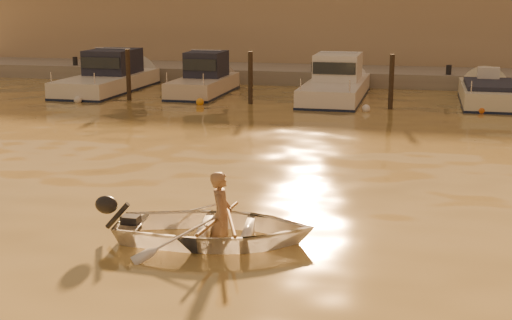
% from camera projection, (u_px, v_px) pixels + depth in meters
% --- Properties ---
extents(ground_plane, '(160.00, 160.00, 0.00)m').
position_uv_depth(ground_plane, '(363.00, 225.00, 13.09)').
color(ground_plane, olive).
rests_on(ground_plane, ground).
extents(dinghy, '(3.69, 2.85, 0.70)m').
position_uv_depth(dinghy, '(216.00, 228.00, 12.16)').
color(dinghy, white).
rests_on(dinghy, ground_plane).
extents(person, '(0.44, 0.60, 1.53)m').
position_uv_depth(person, '(221.00, 216.00, 12.09)').
color(person, '#906A48').
rests_on(person, dinghy).
extents(outboard_motor, '(0.94, 0.52, 0.70)m').
position_uv_depth(outboard_motor, '(130.00, 223.00, 12.29)').
color(outboard_motor, black).
rests_on(outboard_motor, dinghy).
extents(oar_port, '(0.76, 2.00, 0.13)m').
position_uv_depth(oar_port, '(230.00, 218.00, 12.09)').
color(oar_port, olive).
rests_on(oar_port, dinghy).
extents(oar_starboard, '(0.15, 2.10, 0.13)m').
position_uv_depth(oar_starboard, '(218.00, 218.00, 12.11)').
color(oar_starboard, brown).
rests_on(oar_starboard, dinghy).
extents(moored_boat_0, '(2.32, 7.35, 1.75)m').
position_uv_depth(moored_boat_0, '(107.00, 77.00, 30.90)').
color(moored_boat_0, silver).
rests_on(moored_boat_0, ground_plane).
extents(moored_boat_1, '(1.87, 5.70, 1.75)m').
position_uv_depth(moored_boat_1, '(203.00, 79.00, 29.92)').
color(moored_boat_1, beige).
rests_on(moored_boat_1, ground_plane).
extents(moored_boat_2, '(2.21, 7.44, 1.75)m').
position_uv_depth(moored_boat_2, '(336.00, 83.00, 28.67)').
color(moored_boat_2, silver).
rests_on(moored_boat_2, ground_plane).
extents(moored_boat_3, '(2.07, 5.98, 0.95)m').
position_uv_depth(moored_boat_3, '(489.00, 98.00, 27.43)').
color(moored_boat_3, beige).
rests_on(moored_boat_3, ground_plane).
extents(piling_0, '(0.18, 0.18, 2.20)m').
position_uv_depth(piling_0, '(128.00, 77.00, 28.31)').
color(piling_0, '#2D2319').
rests_on(piling_0, ground_plane).
extents(piling_1, '(0.18, 0.18, 2.20)m').
position_uv_depth(piling_1, '(250.00, 81.00, 27.20)').
color(piling_1, '#2D2319').
rests_on(piling_1, ground_plane).
extents(piling_2, '(0.18, 0.18, 2.20)m').
position_uv_depth(piling_2, '(391.00, 85.00, 26.01)').
color(piling_2, '#2D2319').
rests_on(piling_2, ground_plane).
extents(fender_a, '(0.30, 0.30, 0.30)m').
position_uv_depth(fender_a, '(78.00, 100.00, 27.71)').
color(fender_a, silver).
rests_on(fender_a, ground_plane).
extents(fender_b, '(0.30, 0.30, 0.30)m').
position_uv_depth(fender_b, '(200.00, 102.00, 27.21)').
color(fender_b, orange).
rests_on(fender_b, ground_plane).
extents(fender_c, '(0.30, 0.30, 0.30)m').
position_uv_depth(fender_c, '(366.00, 109.00, 25.64)').
color(fender_c, silver).
rests_on(fender_c, ground_plane).
extents(fender_d, '(0.30, 0.30, 0.30)m').
position_uv_depth(fender_d, '(481.00, 111.00, 25.20)').
color(fender_d, '#D05C18').
rests_on(fender_d, ground_plane).
extents(quay, '(52.00, 4.00, 1.00)m').
position_uv_depth(quay, '(403.00, 81.00, 33.43)').
color(quay, gray).
rests_on(quay, ground_plane).
extents(waterfront_building, '(46.00, 7.00, 4.80)m').
position_uv_depth(waterfront_building, '(408.00, 27.00, 38.13)').
color(waterfront_building, '#9E8466').
rests_on(waterfront_building, quay).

